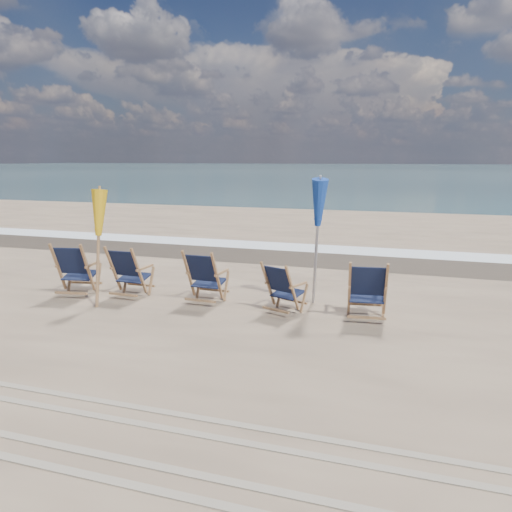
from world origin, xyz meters
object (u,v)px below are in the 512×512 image
Objects in this scene: umbrella_yellow at (96,219)px; umbrella_blue at (317,208)px; beach_chair_1 at (139,273)px; beach_chair_3 at (292,290)px; beach_chair_0 at (88,270)px; beach_chair_4 at (386,292)px; beach_chair_2 at (217,278)px.

umbrella_blue reaches higher than umbrella_yellow.
beach_chair_1 is 1.12× the size of beach_chair_3.
beach_chair_0 is 5.71m from beach_chair_4.
beach_chair_2 is at bearing 13.12° from beach_chair_3.
umbrella_yellow is at bearing -162.98° from umbrella_blue.
umbrella_yellow is (-2.13, -0.62, 1.11)m from beach_chair_2.
beach_chair_0 is 4.66m from umbrella_blue.
umbrella_yellow is (-5.18, -0.58, 1.10)m from beach_chair_4.
umbrella_yellow is at bearing 18.57° from beach_chair_2.
beach_chair_4 is at bearing -24.88° from umbrella_blue.
beach_chair_3 is (1.49, -0.21, -0.06)m from beach_chair_2.
beach_chair_0 reaches higher than beach_chair_2.
beach_chair_3 is 3.82m from umbrella_yellow.
beach_chair_4 is (1.57, 0.17, 0.06)m from beach_chair_3.
beach_chair_0 is at bearing 11.09° from beach_chair_1.
beach_chair_3 is (3.09, -0.12, -0.06)m from beach_chair_1.
beach_chair_4 is 1.95m from umbrella_blue.
beach_chair_4 is 0.45× the size of umbrella_blue.
beach_chair_3 is (4.14, 0.05, -0.08)m from beach_chair_0.
beach_chair_1 is at bearing 45.24° from umbrella_yellow.
beach_chair_4 is at bearing 172.06° from beach_chair_0.
umbrella_yellow is at bearing 135.36° from beach_chair_0.
beach_chair_2 is (1.60, 0.09, -0.00)m from beach_chair_1.
beach_chair_1 reaches higher than beach_chair_3.
beach_chair_1 is 3.66m from umbrella_blue.
umbrella_blue is at bearing -87.20° from beach_chair_3.
beach_chair_2 is 2.26m from umbrella_blue.
beach_chair_2 is 3.06m from beach_chair_4.
beach_chair_3 is 0.44× the size of umbrella_yellow.
beach_chair_1 is 0.49× the size of umbrella_yellow.
beach_chair_0 is 1.05× the size of beach_chair_1.
umbrella_blue is (3.35, 0.66, 1.32)m from beach_chair_1.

